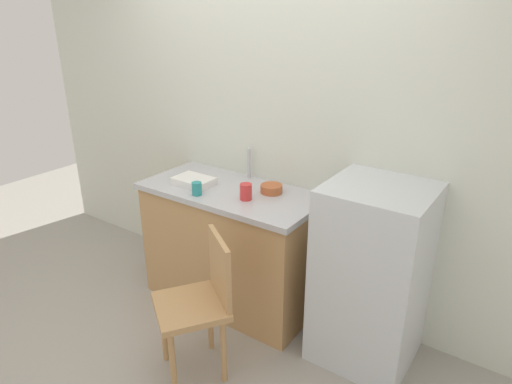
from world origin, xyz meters
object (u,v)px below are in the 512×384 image
Objects in this scene: chair at (200,300)px; dish_tray at (194,181)px; terracotta_bowl at (271,189)px; cup_teal at (197,189)px; refrigerator at (371,275)px; cup_red at (246,192)px.

dish_tray is (-0.57, 0.60, 0.44)m from chair.
cup_teal is at bearing -140.77° from terracotta_bowl.
refrigerator is 0.95m from cup_red.
refrigerator is 7.69× the size of terracotta_bowl.
cup_red is (-0.07, -0.20, 0.03)m from terracotta_bowl.
dish_tray is 1.85× the size of terracotta_bowl.
terracotta_bowl is at bearing 173.32° from refrigerator.
chair is 9.91× the size of cup_teal.
chair is at bearing -48.43° from cup_teal.
cup_red is at bearing -173.00° from refrigerator.
cup_red is 1.22× the size of cup_teal.
terracotta_bowl is (-0.02, 0.79, 0.44)m from chair.
refrigerator is 12.93× the size of cup_teal.
terracotta_bowl is at bearing 39.23° from cup_teal.
terracotta_bowl is at bearing 69.80° from cup_red.
chair is 0.76m from cup_red.
chair is at bearing -80.84° from cup_red.
chair is 0.78m from cup_teal.
cup_red is at bearing 21.03° from cup_teal.
refrigerator reaches higher than dish_tray.
terracotta_bowl reaches higher than chair.
refrigerator is at bearing 4.05° from dish_tray.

